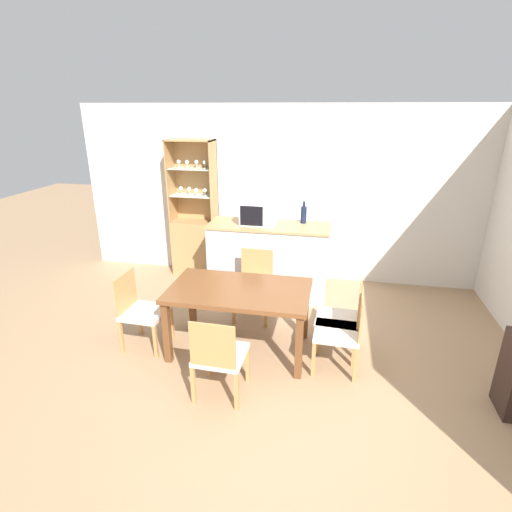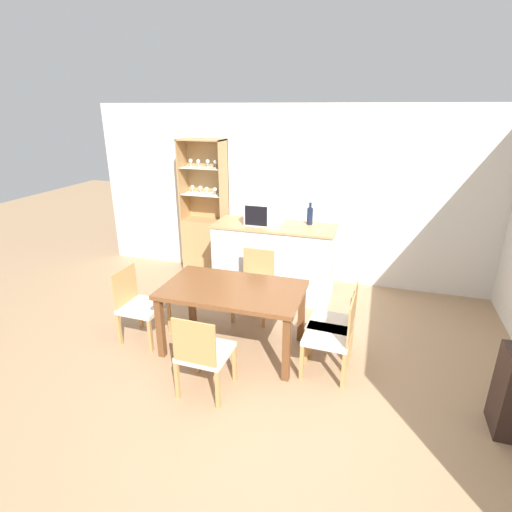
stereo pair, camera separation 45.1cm
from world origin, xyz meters
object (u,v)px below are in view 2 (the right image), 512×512
object	(u,v)px
display_cabinet	(206,234)
dining_chair_head_far	(255,285)
dining_table	(233,295)
dining_chair_head_near	(204,353)
microwave	(265,213)
dining_chair_side_left_near	(139,305)
dining_chair_side_right_near	(332,336)
dining_chair_side_right_far	(335,323)
wine_bottle	(310,216)

from	to	relation	value
display_cabinet	dining_chair_head_far	bearing A→B (deg)	-45.46
dining_table	dining_chair_head_near	distance (m)	0.80
dining_table	microwave	xyz separation A→B (m)	(-0.07, 1.46, 0.53)
dining_chair_head_far	microwave	bearing A→B (deg)	-82.79
dining_chair_side_left_near	dining_chair_side_right_near	size ratio (longest dim) A/B	1.00
display_cabinet	dining_chair_side_right_far	world-z (taller)	display_cabinet
dining_chair_head_near	dining_chair_side_right_near	size ratio (longest dim) A/B	1.00
microwave	wine_bottle	xyz separation A→B (m)	(0.59, 0.15, -0.03)
dining_chair_side_left_near	dining_chair_side_right_near	world-z (taller)	same
dining_chair_head_near	microwave	size ratio (longest dim) A/B	1.77
dining_chair_side_right_far	dining_chair_side_right_near	size ratio (longest dim) A/B	1.00
dining_chair_side_right_far	microwave	xyz separation A→B (m)	(-1.14, 1.33, 0.74)
display_cabinet	dining_chair_side_right_near	xyz separation A→B (m)	(2.25, -2.10, -0.18)
display_cabinet	wine_bottle	distance (m)	1.81
dining_chair_head_near	dining_chair_side_right_far	distance (m)	1.39
dining_chair_side_left_near	dining_chair_side_right_near	xyz separation A→B (m)	(2.14, -0.00, 0.00)
dining_chair_side_right_near	microwave	size ratio (longest dim) A/B	1.77
dining_chair_side_right_far	wine_bottle	size ratio (longest dim) A/B	2.81
dining_chair_head_near	dining_chair_side_right_far	xyz separation A→B (m)	(1.07, 0.89, 0.00)
dining_chair_side_left_near	dining_chair_head_far	size ratio (longest dim) A/B	1.00
dining_chair_side_right_far	microwave	world-z (taller)	microwave
display_cabinet	dining_chair_side_left_near	xyz separation A→B (m)	(0.11, -2.10, -0.18)
dining_chair_side_right_near	microwave	xyz separation A→B (m)	(-1.14, 1.59, 0.74)
dining_chair_side_right_far	dining_chair_side_right_near	bearing A→B (deg)	-176.06
dining_table	dining_chair_side_right_far	world-z (taller)	dining_chair_side_right_far
dining_table	dining_chair_side_right_far	xyz separation A→B (m)	(1.07, 0.13, -0.21)
dining_chair_side_left_near	wine_bottle	bearing A→B (deg)	139.80
dining_chair_head_near	dining_chair_side_right_near	distance (m)	1.24
dining_table	wine_bottle	xyz separation A→B (m)	(0.51, 1.61, 0.50)
dining_table	dining_chair_side_right_near	distance (m)	1.10
display_cabinet	dining_chair_side_right_near	world-z (taller)	display_cabinet
dining_table	dining_chair_head_near	world-z (taller)	dining_chair_head_near
dining_table	dining_chair_side_right_near	size ratio (longest dim) A/B	1.75
dining_chair_side_left_near	wine_bottle	xyz separation A→B (m)	(1.58, 1.74, 0.71)
dining_chair_side_left_near	dining_chair_head_far	bearing A→B (deg)	131.98
dining_chair_head_near	dining_chair_side_left_near	bearing A→B (deg)	150.69
dining_chair_side_right_near	dining_chair_head_near	bearing A→B (deg)	122.78
dining_table	display_cabinet	bearing A→B (deg)	120.97
dining_chair_side_left_near	wine_bottle	world-z (taller)	wine_bottle
dining_table	dining_chair_head_near	bearing A→B (deg)	-90.10
dining_chair_side_right_near	wine_bottle	world-z (taller)	wine_bottle
dining_chair_side_right_far	dining_chair_head_far	size ratio (longest dim) A/B	1.00
dining_chair_head_near	microwave	xyz separation A→B (m)	(-0.07, 2.23, 0.74)
dining_chair_side_left_near	dining_chair_side_right_near	bearing A→B (deg)	91.99
dining_chair_side_right_near	dining_chair_head_far	distance (m)	1.40
dining_chair_head_near	dining_chair_side_right_far	world-z (taller)	same
display_cabinet	dining_table	size ratio (longest dim) A/B	1.40
dining_table	dining_chair_head_far	world-z (taller)	dining_chair_head_far
display_cabinet	wine_bottle	size ratio (longest dim) A/B	6.90
dining_table	dining_chair_side_left_near	distance (m)	1.10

